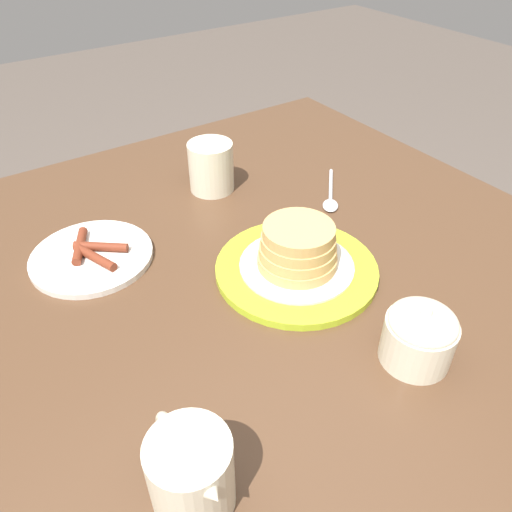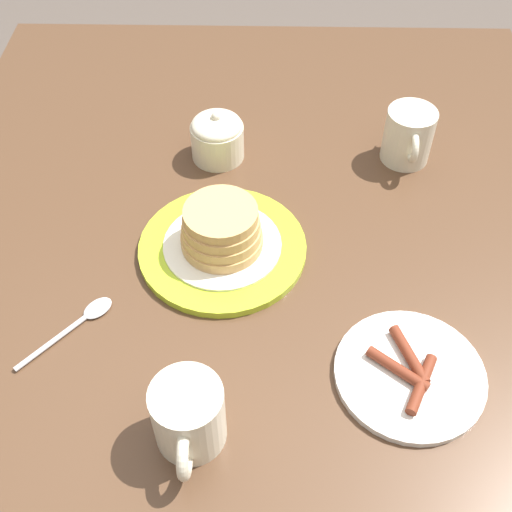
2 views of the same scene
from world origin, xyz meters
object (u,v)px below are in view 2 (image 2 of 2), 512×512
object	(u,v)px
creamer_pitcher	(408,134)
sugar_bowl	(217,137)
spoon	(82,320)
coffee_mug	(188,417)
side_plate_bacon	(410,374)
pancake_plate	(222,238)

from	to	relation	value
creamer_pitcher	sugar_bowl	distance (m)	0.31
sugar_bowl	spoon	xyz separation A→B (m)	(0.34, -0.16, -0.04)
coffee_mug	sugar_bowl	distance (m)	0.50
side_plate_bacon	spoon	world-z (taller)	side_plate_bacon
spoon	creamer_pitcher	bearing A→B (deg)	126.23
pancake_plate	creamer_pitcher	size ratio (longest dim) A/B	2.01
pancake_plate	coffee_mug	distance (m)	0.29
sugar_bowl	spoon	world-z (taller)	sugar_bowl
spoon	side_plate_bacon	bearing A→B (deg)	80.03
creamer_pitcher	side_plate_bacon	bearing A→B (deg)	-6.55
pancake_plate	creamer_pitcher	world-z (taller)	creamer_pitcher
side_plate_bacon	sugar_bowl	bearing A→B (deg)	-147.85
sugar_bowl	pancake_plate	bearing A→B (deg)	5.10
sugar_bowl	side_plate_bacon	bearing A→B (deg)	32.15
side_plate_bacon	coffee_mug	xyz separation A→B (m)	(0.08, -0.26, 0.04)
pancake_plate	coffee_mug	bearing A→B (deg)	-4.09
coffee_mug	sugar_bowl	xyz separation A→B (m)	(-0.50, 0.00, -0.01)
pancake_plate	sugar_bowl	size ratio (longest dim) A/B	2.76
creamer_pitcher	spoon	bearing A→B (deg)	-53.77
coffee_mug	sugar_bowl	bearing A→B (deg)	179.81
side_plate_bacon	pancake_plate	bearing A→B (deg)	-130.03
side_plate_bacon	creamer_pitcher	bearing A→B (deg)	173.45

